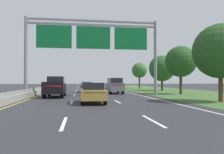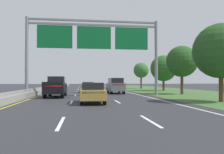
# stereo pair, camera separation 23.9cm
# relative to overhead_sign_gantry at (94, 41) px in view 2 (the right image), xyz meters

# --- Properties ---
(ground_plane) EXTENTS (220.00, 220.00, 0.00)m
(ground_plane) POSITION_rel_overhead_sign_gantry_xyz_m (-0.30, 8.32, -6.25)
(ground_plane) COLOR #2B2B30
(lane_striping) EXTENTS (11.96, 106.00, 0.01)m
(lane_striping) POSITION_rel_overhead_sign_gantry_xyz_m (-0.30, 7.86, -6.25)
(lane_striping) COLOR white
(lane_striping) RESTS_ON ground
(grass_verge_right) EXTENTS (14.00, 110.00, 0.02)m
(grass_verge_right) POSITION_rel_overhead_sign_gantry_xyz_m (13.65, 8.32, -6.24)
(grass_verge_right) COLOR #3D602D
(grass_verge_right) RESTS_ON ground
(median_barrier_concrete) EXTENTS (0.60, 110.00, 0.85)m
(median_barrier_concrete) POSITION_rel_overhead_sign_gantry_xyz_m (-6.90, 8.32, -5.90)
(median_barrier_concrete) COLOR gray
(median_barrier_concrete) RESTS_ON ground
(overhead_sign_gantry) EXTENTS (15.06, 0.42, 8.79)m
(overhead_sign_gantry) POSITION_rel_overhead_sign_gantry_xyz_m (0.00, 0.00, 0.00)
(overhead_sign_gantry) COLOR gray
(overhead_sign_gantry) RESTS_ON ground
(pickup_truck_black) EXTENTS (2.01, 5.40, 2.20)m
(pickup_truck_black) POSITION_rel_overhead_sign_gantry_xyz_m (-4.09, -0.96, -5.18)
(pickup_truck_black) COLOR black
(pickup_truck_black) RESTS_ON ground
(car_navy_centre_lane_sedan) EXTENTS (1.82, 4.40, 1.57)m
(car_navy_centre_lane_sedan) POSITION_rel_overhead_sign_gantry_xyz_m (-0.45, 8.84, -5.44)
(car_navy_centre_lane_sedan) COLOR #161E47
(car_navy_centre_lane_sedan) RESTS_ON ground
(car_gold_centre_lane_sedan) EXTENTS (1.83, 4.40, 1.57)m
(car_gold_centre_lane_sedan) POSITION_rel_overhead_sign_gantry_xyz_m (-0.53, -8.08, -5.44)
(car_gold_centre_lane_sedan) COLOR #A38438
(car_gold_centre_lane_sedan) RESTS_ON ground
(car_grey_right_lane_suv) EXTENTS (2.01, 4.74, 2.11)m
(car_grey_right_lane_suv) POSITION_rel_overhead_sign_gantry_xyz_m (3.21, 4.97, -5.15)
(car_grey_right_lane_suv) COLOR slate
(car_grey_right_lane_suv) RESTS_ON ground
(roadside_tree_near) EXTENTS (4.45, 4.45, 6.36)m
(roadside_tree_near) POSITION_rel_overhead_sign_gantry_xyz_m (9.80, -8.67, -2.13)
(roadside_tree_near) COLOR #4C3823
(roadside_tree_near) RESTS_ON ground
(roadside_tree_mid) EXTENTS (4.02, 4.02, 6.24)m
(roadside_tree_mid) POSITION_rel_overhead_sign_gantry_xyz_m (11.39, 1.93, -2.04)
(roadside_tree_mid) COLOR #4C3823
(roadside_tree_mid) RESTS_ON ground
(roadside_tree_far) EXTENTS (4.55, 4.55, 6.21)m
(roadside_tree_far) POSITION_rel_overhead_sign_gantry_xyz_m (12.74, 12.12, -2.32)
(roadside_tree_far) COLOR #4C3823
(roadside_tree_far) RESTS_ON ground
(roadside_tree_distant) EXTENTS (3.41, 3.41, 5.86)m
(roadside_tree_distant) POSITION_rel_overhead_sign_gantry_xyz_m (11.79, 23.58, -2.13)
(roadside_tree_distant) COLOR #4C3823
(roadside_tree_distant) RESTS_ON ground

